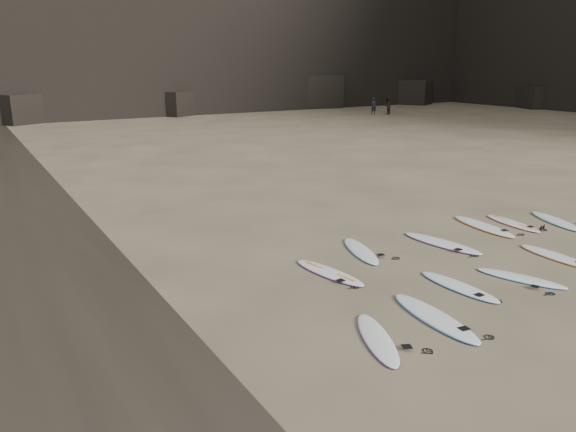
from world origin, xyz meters
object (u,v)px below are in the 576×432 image
(person_a, at_px, (374,106))
(person_b, at_px, (387,106))
(surfboard_6, at_px, (361,251))
(surfboard_5, at_px, (329,272))
(surfboard_9, at_px, (513,223))
(surfboard_8, at_px, (483,226))
(surfboard_0, at_px, (377,339))
(surfboard_1, at_px, (435,317))
(surfboard_2, at_px, (459,286))
(surfboard_3, at_px, (521,278))
(surfboard_4, at_px, (556,256))
(surfboard_7, at_px, (442,243))
(surfboard_10, at_px, (556,221))

(person_a, distance_m, person_b, 1.34)
(surfboard_6, relative_size, person_b, 1.41)
(surfboard_5, relative_size, surfboard_9, 1.05)
(surfboard_8, bearing_deg, surfboard_0, -144.62)
(surfboard_1, bearing_deg, surfboard_8, 38.93)
(surfboard_2, relative_size, surfboard_8, 0.86)
(person_a, bearing_deg, surfboard_6, -123.20)
(surfboard_3, height_order, surfboard_4, surfboard_4)
(surfboard_0, relative_size, surfboard_3, 1.01)
(surfboard_6, height_order, surfboard_9, surfboard_6)
(surfboard_1, relative_size, surfboard_2, 1.15)
(surfboard_3, height_order, surfboard_9, surfboard_9)
(surfboard_4, height_order, surfboard_5, surfboard_5)
(surfboard_7, xyz_separation_m, surfboard_8, (2.46, 0.58, 0.00))
(surfboard_1, bearing_deg, surfboard_7, 48.52)
(surfboard_8, bearing_deg, surfboard_7, -159.47)
(surfboard_2, distance_m, person_b, 44.55)
(surfboard_5, distance_m, surfboard_9, 7.86)
(surfboard_0, bearing_deg, surfboard_3, 30.06)
(surfboard_3, xyz_separation_m, surfboard_8, (2.79, 3.59, 0.01))
(surfboard_7, xyz_separation_m, person_a, (24.16, 33.18, 0.79))
(surfboard_4, distance_m, surfboard_7, 3.10)
(surfboard_1, distance_m, surfboard_4, 5.79)
(surfboard_2, xyz_separation_m, surfboard_8, (4.53, 3.19, 0.01))
(surfboard_1, distance_m, surfboard_3, 3.51)
(surfboard_7, distance_m, person_a, 41.05)
(surfboard_6, xyz_separation_m, surfboard_8, (4.96, -0.10, 0.01))
(surfboard_6, height_order, surfboard_8, surfboard_8)
(surfboard_7, bearing_deg, surfboard_5, 174.11)
(surfboard_3, bearing_deg, surfboard_2, 145.41)
(surfboard_7, bearing_deg, surfboard_8, 4.08)
(person_b, bearing_deg, surfboard_2, 22.61)
(surfboard_3, bearing_deg, surfboard_1, 167.14)
(surfboard_1, relative_size, surfboard_10, 1.06)
(surfboard_2, xyz_separation_m, person_a, (26.23, 35.78, 0.79))
(surfboard_2, bearing_deg, person_b, 49.25)
(surfboard_4, distance_m, surfboard_8, 3.10)
(surfboard_2, xyz_separation_m, surfboard_10, (7.14, 2.36, 0.00))
(surfboard_7, bearing_deg, surfboard_4, -61.78)
(surfboard_0, bearing_deg, surfboard_5, 93.38)
(surfboard_0, distance_m, surfboard_10, 11.05)
(surfboard_5, bearing_deg, surfboard_6, 18.65)
(surfboard_0, relative_size, surfboard_8, 0.83)
(surfboard_8, relative_size, person_a, 1.63)
(person_a, xyz_separation_m, person_b, (1.17, -0.66, 0.01))
(surfboard_10, relative_size, person_a, 1.51)
(surfboard_3, xyz_separation_m, surfboard_9, (3.92, 3.34, 0.00))
(surfboard_3, relative_size, surfboard_6, 0.93)
(surfboard_1, xyz_separation_m, surfboard_7, (3.80, 3.54, 0.00))
(surfboard_5, distance_m, surfboard_8, 6.76)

